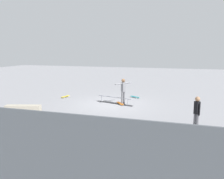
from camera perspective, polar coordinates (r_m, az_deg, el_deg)
ground_plane at (r=14.47m, az=0.12°, el=-3.69°), size 60.00×60.00×0.00m
grind_rail at (r=14.59m, az=0.57°, el=-2.80°), size 2.62×0.96×0.44m
skate_ledge at (r=13.67m, az=-21.44°, el=-4.44°), size 2.00×0.92×0.36m
skater_main at (r=14.15m, az=2.84°, el=-0.04°), size 0.80×1.15×1.65m
skateboard_main at (r=14.40m, az=2.03°, el=-3.46°), size 0.65×0.75×0.09m
bystander_black_shirt at (r=10.21m, az=20.51°, el=-5.26°), size 0.28×0.29×1.50m
loose_skateboard_yellow at (r=16.82m, az=-11.63°, el=-1.71°), size 0.37×0.82×0.09m
loose_skateboard_teal at (r=16.44m, az=5.75°, el=-1.82°), size 0.79×0.59×0.09m
trash_bin at (r=7.51m, az=17.10°, el=-14.15°), size 0.55×0.55×0.81m
back_fence at (r=6.46m, az=-24.37°, el=-12.90°), size 24.00×0.06×2.01m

